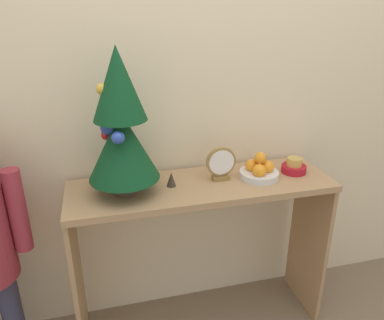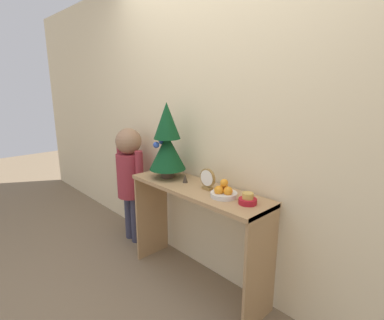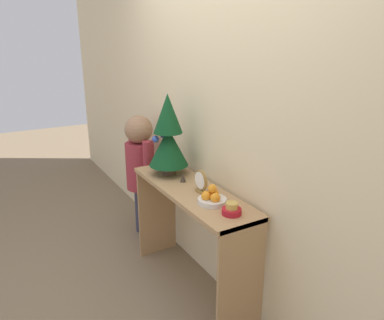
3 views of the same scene
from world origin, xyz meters
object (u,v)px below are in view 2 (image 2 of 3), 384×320
at_px(fruit_bowl, 224,192).
at_px(desk_clock, 207,179).
at_px(singing_bowl, 248,200).
at_px(mini_tree, 167,142).
at_px(figurine, 185,178).
at_px(child_figure, 130,172).

bearing_deg(fruit_bowl, desk_clock, 172.00).
bearing_deg(singing_bowl, desk_clock, 178.61).
relative_size(mini_tree, singing_bowl, 5.21).
height_order(desk_clock, figurine, desk_clock).
bearing_deg(figurine, desk_clock, 1.86).
xyz_separation_m(mini_tree, desk_clock, (0.43, 0.02, -0.22)).
bearing_deg(figurine, fruit_bowl, -2.46).
bearing_deg(child_figure, fruit_bowl, -0.72).
xyz_separation_m(fruit_bowl, singing_bowl, (0.19, 0.02, -0.01)).
distance_m(mini_tree, fruit_bowl, 0.66).
bearing_deg(desk_clock, singing_bowl, -1.39).
height_order(singing_bowl, figurine, singing_bowl).
xyz_separation_m(mini_tree, child_figure, (-0.61, 0.01, -0.38)).
xyz_separation_m(mini_tree, figurine, (0.20, 0.01, -0.26)).
distance_m(singing_bowl, child_figure, 1.41).
bearing_deg(singing_bowl, child_figure, -179.96).
distance_m(mini_tree, desk_clock, 0.49).
height_order(mini_tree, fruit_bowl, mini_tree).
xyz_separation_m(desk_clock, child_figure, (-1.04, -0.01, -0.16)).
height_order(fruit_bowl, singing_bowl, fruit_bowl).
height_order(mini_tree, singing_bowl, mini_tree).
xyz_separation_m(desk_clock, figurine, (-0.23, -0.01, -0.04)).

